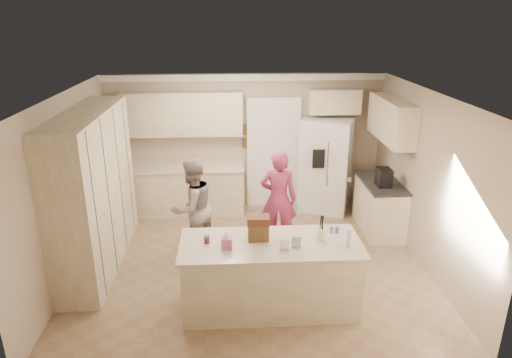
{
  "coord_description": "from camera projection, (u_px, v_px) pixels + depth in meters",
  "views": [
    {
      "loc": [
        -0.28,
        -6.17,
        3.63
      ],
      "look_at": [
        0.1,
        0.35,
        1.25
      ],
      "focal_mm": 32.0,
      "sensor_mm": 36.0,
      "label": 1
    }
  ],
  "objects": [
    {
      "name": "floor",
      "position": [
        251.0,
        263.0,
        7.05
      ],
      "size": [
        5.2,
        4.6,
        0.02
      ],
      "primitive_type": "cube",
      "color": "#8C7557",
      "rests_on": "ground"
    },
    {
      "name": "crown_back",
      "position": [
        244.0,
        77.0,
        8.3
      ],
      "size": [
        5.2,
        0.08,
        0.12
      ],
      "primitive_type": "cube",
      "color": "white",
      "rests_on": "wall_back"
    },
    {
      "name": "back_upper_cab",
      "position": [
        182.0,
        114.0,
        8.32
      ],
      "size": [
        2.2,
        0.35,
        0.8
      ],
      "primitive_type": "cube",
      "color": "#F4E2C0",
      "rests_on": "wall_back"
    },
    {
      "name": "water_bottle",
      "position": [
        349.0,
        238.0,
        5.58
      ],
      "size": [
        0.07,
        0.07,
        0.24
      ],
      "primitive_type": "cylinder",
      "color": "silver",
      "rests_on": "island_top"
    },
    {
      "name": "shaker_pepper",
      "position": [
        337.0,
        230.0,
        5.95
      ],
      "size": [
        0.05,
        0.05,
        0.09
      ],
      "primitive_type": "cylinder",
      "color": "#4565A0",
      "rests_on": "island_top"
    },
    {
      "name": "doorway_casing",
      "position": [
        273.0,
        155.0,
        8.82
      ],
      "size": [
        1.02,
        0.03,
        2.22
      ],
      "primitive_type": "cube",
      "color": "white",
      "rests_on": "floor"
    },
    {
      "name": "teen_boy",
      "position": [
        193.0,
        208.0,
        7.07
      ],
      "size": [
        0.97,
        0.96,
        1.58
      ],
      "primitive_type": "imported",
      "rotation": [
        0.0,
        0.0,
        3.88
      ],
      "color": "#9C9793",
      "rests_on": "floor"
    },
    {
      "name": "right_upper_cab",
      "position": [
        391.0,
        120.0,
        7.63
      ],
      "size": [
        0.35,
        1.5,
        0.7
      ],
      "primitive_type": "cube",
      "color": "#F4E2C0",
      "rests_on": "wall_right"
    },
    {
      "name": "dollhouse_body",
      "position": [
        258.0,
        232.0,
        5.75
      ],
      "size": [
        0.26,
        0.18,
        0.22
      ],
      "primitive_type": "cube",
      "color": "brown",
      "rests_on": "island_top"
    },
    {
      "name": "island_base",
      "position": [
        270.0,
        276.0,
        5.87
      ],
      "size": [
        2.2,
        0.9,
        0.88
      ],
      "primitive_type": "cube",
      "color": "#F4E2C0",
      "rests_on": "floor"
    },
    {
      "name": "fridge_magnets",
      "position": [
        330.0,
        172.0,
        8.34
      ],
      "size": [
        0.76,
        0.02,
        1.44
      ],
      "primitive_type": null,
      "color": "tan",
      "rests_on": "refrigerator"
    },
    {
      "name": "pantry_bank",
      "position": [
        94.0,
        191.0,
        6.7
      ],
      "size": [
        0.6,
        2.6,
        2.35
      ],
      "primitive_type": "cube",
      "color": "#F4E2C0",
      "rests_on": "floor"
    },
    {
      "name": "fridge_seam",
      "position": [
        330.0,
        171.0,
        8.35
      ],
      "size": [
        0.02,
        0.02,
        1.78
      ],
      "primitive_type": "cube",
      "color": "gray",
      "rests_on": "refrigerator"
    },
    {
      "name": "dollhouse_roof",
      "position": [
        258.0,
        220.0,
        5.7
      ],
      "size": [
        0.28,
        0.2,
        0.1
      ],
      "primitive_type": "cube",
      "color": "#592D1E",
      "rests_on": "dollhouse_body"
    },
    {
      "name": "wall_frame_upper",
      "position": [
        246.0,
        130.0,
        8.64
      ],
      "size": [
        0.15,
        0.02,
        0.2
      ],
      "primitive_type": "cube",
      "color": "brown",
      "rests_on": "wall_back"
    },
    {
      "name": "shaker_salt",
      "position": [
        332.0,
        230.0,
        5.94
      ],
      "size": [
        0.05,
        0.05,
        0.09
      ],
      "primitive_type": "cylinder",
      "color": "#4565A0",
      "rests_on": "island_top"
    },
    {
      "name": "wall_right",
      "position": [
        427.0,
        181.0,
        6.74
      ],
      "size": [
        0.02,
        4.6,
        2.6
      ],
      "primitive_type": "cube",
      "color": "#BBA78E",
      "rests_on": "ground"
    },
    {
      "name": "tissue_box",
      "position": [
        227.0,
        243.0,
        5.56
      ],
      "size": [
        0.13,
        0.13,
        0.14
      ],
      "primitive_type": "cube",
      "color": "#BE5F96",
      "rests_on": "island_top"
    },
    {
      "name": "back_countertop",
      "position": [
        184.0,
        168.0,
        8.54
      ],
      "size": [
        2.24,
        0.63,
        0.04
      ],
      "primitive_type": "cube",
      "color": "beige",
      "rests_on": "back_base_cab"
    },
    {
      "name": "teen_girl",
      "position": [
        278.0,
        199.0,
        7.36
      ],
      "size": [
        0.65,
        0.48,
        1.62
      ],
      "primitive_type": "imported",
      "rotation": [
        0.0,
        0.0,
        2.98
      ],
      "color": "#9E2E60",
      "rests_on": "floor"
    },
    {
      "name": "wall_left",
      "position": [
        67.0,
        188.0,
        6.46
      ],
      "size": [
        0.02,
        4.6,
        2.6
      ],
      "primitive_type": "cube",
      "color": "#BBA78E",
      "rests_on": "ground"
    },
    {
      "name": "refrigerator",
      "position": [
        326.0,
        165.0,
        8.68
      ],
      "size": [
        1.1,
        0.99,
        1.8
      ],
      "primitive_type": "cube",
      "rotation": [
        0.0,
        0.0,
        -0.4
      ],
      "color": "white",
      "rests_on": "floor"
    },
    {
      "name": "fridge_handle_l",
      "position": [
        328.0,
        164.0,
        8.28
      ],
      "size": [
        0.02,
        0.02,
        0.85
      ],
      "primitive_type": "cylinder",
      "color": "silver",
      "rests_on": "refrigerator"
    },
    {
      "name": "wall_front",
      "position": [
        262.0,
        268.0,
        4.43
      ],
      "size": [
        5.2,
        0.02,
        2.6
      ],
      "primitive_type": "cube",
      "color": "#BBA78E",
      "rests_on": "ground"
    },
    {
      "name": "fridge_handle_r",
      "position": [
        333.0,
        164.0,
        8.29
      ],
      "size": [
        0.02,
        0.02,
        0.85
      ],
      "primitive_type": "cylinder",
      "color": "silver",
      "rests_on": "refrigerator"
    },
    {
      "name": "fridge_dispenser",
      "position": [
        319.0,
        159.0,
        8.24
      ],
      "size": [
        0.22,
        0.03,
        0.35
      ],
      "primitive_type": "cube",
      "color": "black",
      "rests_on": "refrigerator"
    },
    {
      "name": "wall_back",
      "position": [
        245.0,
        142.0,
        8.77
      ],
      "size": [
        5.2,
        0.02,
        2.6
      ],
      "primitive_type": "cube",
      "color": "#BBA78E",
      "rests_on": "ground"
    },
    {
      "name": "back_base_cab",
      "position": [
        186.0,
        191.0,
        8.71
      ],
      "size": [
        2.2,
        0.6,
        0.88
      ],
      "primitive_type": "cube",
      "color": "#F4E2C0",
      "rests_on": "floor"
    },
    {
      "name": "greeting_card_a",
      "position": [
        285.0,
        244.0,
        5.5
      ],
      "size": [
        0.12,
        0.06,
        0.16
      ],
      "primitive_type": "cube",
      "rotation": [
        0.15,
        0.0,
        0.2
      ],
      "color": "white",
      "rests_on": "island_top"
    },
    {
      "name": "island_top",
      "position": [
        271.0,
        245.0,
        5.72
      ],
      "size": [
        2.28,
        0.96,
        0.05
      ],
      "primitive_type": "cube",
      "color": "beige",
      "rests_on": "island_base"
    },
    {
      "name": "greeting_card_b",
      "position": [
        296.0,
        242.0,
        5.56
      ],
      "size": [
        0.12,
        0.05,
        0.16
      ],
      "primitive_type": "cube",
      "rotation": [
        0.15,
        0.0,
        -0.1
      ],
      "color": "silver",
      "rests_on": "island_top"
    },
    {
      "name": "wall_frame_lower",
      "position": [
        246.0,
        143.0,
        8.74
      ],
      "size": [
        0.15,
        0.02,
        0.2
      ],
      "primitive_type": "cube",
      "color": "brown",
      "rests_on": "wall_back"
    },
    {
      "name": "over_fridge_cab",
      "position": [
        334.0,
        101.0,
        8.41
      ],
      "size": [
        0.95,
        0.35,
        0.45
      ],
      "primitive_type": "cube",
      "color": "#F4E2C0",
      "rests_on": "wall_back"
    },
    {
      "name": "tissue_plume",
      "position": [
        226.0,
        235.0,
        5.52
      ],
      "size": [
        0.08,
        0.08,
        0.08
      ],
      "primitive_type": "cone",
      "color": "white",
      "rests_on": "tissue_box"
    },
    {
      "name": "coffee_maker",
      "position": [
        384.0,
        177.0,
        7.55
      ],
      "size": [
        0.22,
        0.28,
        0.3
      ],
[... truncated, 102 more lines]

